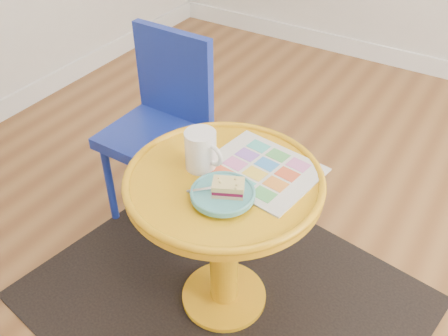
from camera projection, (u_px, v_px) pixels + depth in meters
The scene contains 10 objects.
floor at pixel (317, 287), 1.90m from camera, with size 4.00×4.00×0.00m, color brown.
room_walls at pixel (231, 94), 2.94m from camera, with size 4.00×4.00×4.00m.
rug at pixel (224, 297), 1.86m from camera, with size 1.30×1.10×0.01m, color black.
side_table at pixel (224, 217), 1.60m from camera, with size 0.61×0.61×0.58m.
chair at pixel (162, 119), 1.99m from camera, with size 0.36×0.36×0.80m.
newspaper at pixel (261, 170), 1.53m from camera, with size 0.33×0.28×0.01m, color silver.
mug at pixel (201, 149), 1.51m from camera, with size 0.14×0.10×0.13m.
plate at pixel (223, 194), 1.42m from camera, with size 0.19×0.19×0.02m.
cake_slice at pixel (228, 188), 1.40m from camera, with size 0.11×0.09×0.04m.
fork at pixel (214, 188), 1.42m from camera, with size 0.11×0.11×0.00m.
Camera 1 is at (0.34, -1.22, 1.53)m, focal length 40.00 mm.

